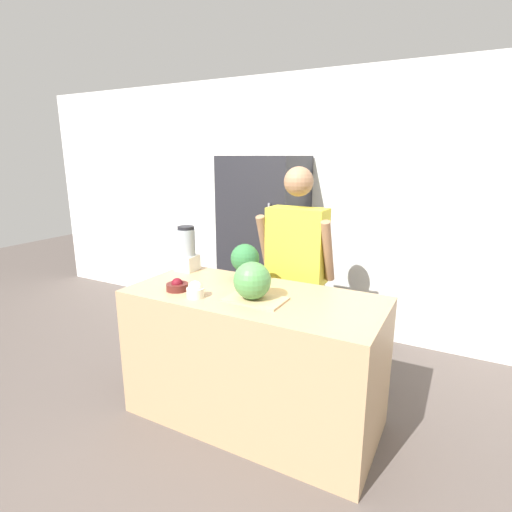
{
  "coord_description": "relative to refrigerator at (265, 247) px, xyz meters",
  "views": [
    {
      "loc": [
        1.19,
        -1.79,
        1.81
      ],
      "look_at": [
        0.0,
        0.43,
        1.17
      ],
      "focal_mm": 28.0,
      "sensor_mm": 36.0,
      "label": 1
    }
  ],
  "objects": [
    {
      "name": "person",
      "position": [
        0.63,
        -0.68,
        -0.02
      ],
      "size": [
        0.6,
        0.27,
        1.73
      ],
      "color": "#4C608C",
      "rests_on": "ground_plane"
    },
    {
      "name": "bowl_cherries",
      "position": [
        0.1,
        -1.51,
        0.05
      ],
      "size": [
        0.15,
        0.15,
        0.09
      ],
      "color": "#511E19",
      "rests_on": "counter_island"
    },
    {
      "name": "potted_plant",
      "position": [
        0.41,
        -1.12,
        0.18
      ],
      "size": [
        0.2,
        0.2,
        0.28
      ],
      "color": "#996647",
      "rests_on": "counter_island"
    },
    {
      "name": "wall_back",
      "position": [
        0.59,
        0.39,
        0.4
      ],
      "size": [
        8.0,
        0.06,
        2.6
      ],
      "color": "white",
      "rests_on": "ground_plane"
    },
    {
      "name": "cutting_board",
      "position": [
        0.66,
        -1.43,
        0.03
      ],
      "size": [
        0.37,
        0.24,
        0.01
      ],
      "color": "tan",
      "rests_on": "counter_island"
    },
    {
      "name": "bowl_cream",
      "position": [
        0.29,
        -1.56,
        0.07
      ],
      "size": [
        0.11,
        0.11,
        0.11
      ],
      "color": "beige",
      "rests_on": "counter_island"
    },
    {
      "name": "refrigerator",
      "position": [
        0.0,
        0.0,
        0.0
      ],
      "size": [
        0.73,
        0.7,
        1.8
      ],
      "color": "#232328",
      "rests_on": "ground_plane"
    },
    {
      "name": "counter_island",
      "position": [
        0.59,
        -1.33,
        -0.44
      ],
      "size": [
        1.69,
        0.77,
        0.92
      ],
      "color": "tan",
      "rests_on": "ground_plane"
    },
    {
      "name": "ground_plane",
      "position": [
        0.59,
        -1.72,
        -0.9
      ],
      "size": [
        14.0,
        14.0,
        0.0
      ],
      "primitive_type": "plane",
      "color": "#564C47"
    },
    {
      "name": "watermelon",
      "position": [
        0.65,
        -1.44,
        0.15
      ],
      "size": [
        0.24,
        0.24,
        0.24
      ],
      "color": "#4C8C47",
      "rests_on": "cutting_board"
    },
    {
      "name": "blender",
      "position": [
        -0.14,
        -1.08,
        0.19
      ],
      "size": [
        0.15,
        0.15,
        0.35
      ],
      "color": "silver",
      "rests_on": "counter_island"
    }
  ]
}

